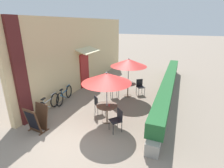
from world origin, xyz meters
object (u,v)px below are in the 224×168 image
patio_table_near (107,109)px  patio_umbrella_near (107,78)px  cafe_chair_near_left (117,119)px  bicycle_second (65,95)px  cafe_chair_near_right (98,103)px  patio_umbrella_mid (129,63)px  coffee_cup_mid (128,82)px  cafe_chair_mid_left (115,89)px  menu_board (37,119)px  cafe_chair_mid_right (140,85)px  patio_table_mid (128,86)px  coffee_cup_near (109,105)px  bicycle_leaning (48,104)px

patio_table_near → patio_umbrella_near: (0.00, 0.00, 1.35)m
cafe_chair_near_left → bicycle_second: (-3.45, 1.44, -0.15)m
cafe_chair_near_right → patio_umbrella_mid: size_ratio=0.40×
patio_umbrella_near → coffee_cup_mid: (-0.03, 3.00, -1.13)m
patio_umbrella_near → bicycle_second: patio_umbrella_near is taller
cafe_chair_mid_left → coffee_cup_mid: 0.83m
cafe_chair_near_right → menu_board: bearing=-85.2°
cafe_chair_mid_right → bicycle_second: 4.23m
cafe_chair_near_right → patio_table_mid: 2.55m
coffee_cup_near → menu_board: 2.81m
coffee_cup_near → patio_umbrella_mid: patio_umbrella_mid is taller
cafe_chair_mid_right → cafe_chair_near_right: bearing=31.0°
patio_umbrella_near → menu_board: bearing=-144.4°
coffee_cup_near → patio_table_mid: bearing=92.0°
patio_table_near → patio_table_mid: (0.01, 2.94, 0.00)m
cafe_chair_near_right → cafe_chair_mid_right: 3.24m
menu_board → cafe_chair_near_left: bearing=27.6°
cafe_chair_near_right → cafe_chair_mid_right: bearing=110.7°
patio_umbrella_mid → patio_table_mid: bearing=180.0°
patio_table_mid → coffee_cup_near: bearing=-88.0°
patio_umbrella_mid → bicycle_leaning: patio_umbrella_mid is taller
patio_table_mid → cafe_chair_mid_left: size_ratio=1.00×
patio_table_mid → patio_umbrella_mid: 1.35m
patio_umbrella_mid → cafe_chair_mid_left: size_ratio=2.49×
patio_table_near → patio_table_mid: 2.94m
bicycle_leaning → bicycle_second: 1.21m
cafe_chair_mid_left → coffee_cup_mid: (0.53, 0.59, 0.27)m
coffee_cup_near → bicycle_second: 3.14m
patio_umbrella_near → menu_board: (-2.21, -1.58, -1.42)m
patio_umbrella_near → bicycle_leaning: (-2.86, -0.23, -1.55)m
patio_table_mid → cafe_chair_mid_left: bearing=-137.3°
menu_board → patio_umbrella_mid: bearing=70.0°
cafe_chair_near_right → coffee_cup_near: 0.93m
patio_table_near → patio_table_mid: size_ratio=1.00×
coffee_cup_mid → menu_board: (-2.17, -4.58, -0.28)m
cafe_chair_mid_left → menu_board: bearing=-149.5°
patio_table_near → cafe_chair_near_left: bearing=-36.9°
patio_table_mid → bicycle_second: bicycle_second is taller
patio_table_mid → bicycle_leaning: size_ratio=0.49×
cafe_chair_near_right → bicycle_leaning: 2.35m
cafe_chair_near_left → coffee_cup_near: 0.72m
coffee_cup_mid → coffee_cup_near: bearing=-87.3°
coffee_cup_mid → cafe_chair_near_right: bearing=-103.1°
cafe_chair_near_right → patio_umbrella_near: bearing=5.6°
patio_umbrella_mid → bicycle_second: patio_umbrella_mid is taller
patio_table_near → cafe_chair_near_right: cafe_chair_near_right is taller
patio_umbrella_near → cafe_chair_mid_left: bearing=103.0°
cafe_chair_mid_left → bicycle_second: (-2.27, -1.44, -0.15)m
patio_table_near → cafe_chair_near_left: cafe_chair_near_left is taller
cafe_chair_mid_left → coffee_cup_mid: size_ratio=9.67×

